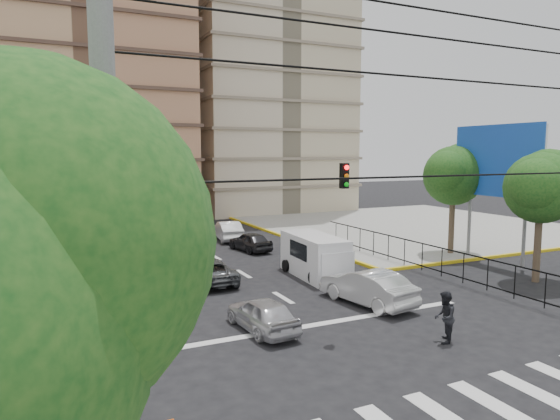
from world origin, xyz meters
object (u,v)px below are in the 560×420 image
traffic_light_nw (94,234)px  car_white_front_right (367,287)px  van_right_lane (317,257)px  car_silver_front_left (262,314)px  van_left_lane (150,230)px  pedestrian_crosswalk (445,317)px

traffic_light_nw → car_white_front_right: traffic_light_nw is taller
van_right_lane → car_silver_front_left: size_ratio=1.33×
traffic_light_nw → van_right_lane: 11.25m
van_left_lane → car_white_front_right: size_ratio=1.25×
van_right_lane → van_left_lane: 13.81m
traffic_light_nw → car_white_front_right: (10.72, -5.24, -2.34)m
car_silver_front_left → pedestrian_crosswalk: size_ratio=2.06×
van_left_lane → car_silver_front_left: 18.42m
pedestrian_crosswalk → van_right_lane: bearing=-135.4°
van_left_lane → car_white_front_right: van_left_lane is taller
van_left_lane → car_silver_front_left: van_left_lane is taller
car_white_front_right → pedestrian_crosswalk: (-0.17, -4.86, 0.14)m
traffic_light_nw → van_left_lane: size_ratio=0.75×
van_right_lane → van_left_lane: bearing=120.7°
van_right_lane → car_silver_front_left: 8.47m
van_left_lane → car_silver_front_left: size_ratio=1.55×
van_right_lane → traffic_light_nw: bearing=-177.5°
car_silver_front_left → car_white_front_right: size_ratio=0.80×
traffic_light_nw → pedestrian_crosswalk: traffic_light_nw is taller
van_right_lane → pedestrian_crosswalk: 9.98m
pedestrian_crosswalk → car_silver_front_left: bearing=-78.3°
traffic_light_nw → pedestrian_crosswalk: 14.76m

